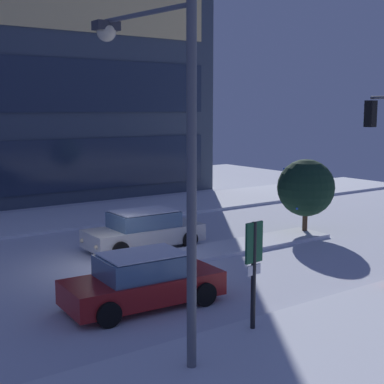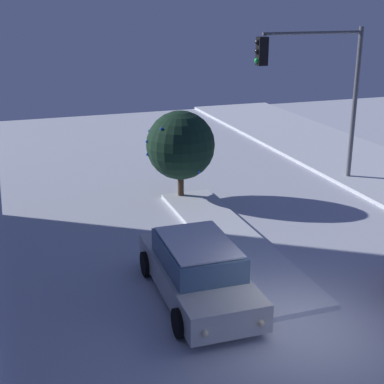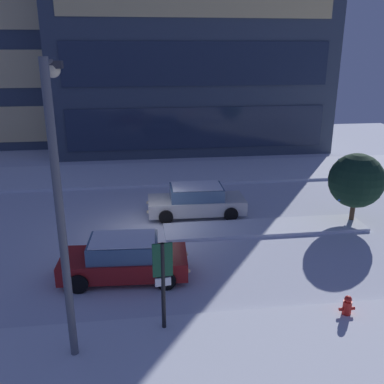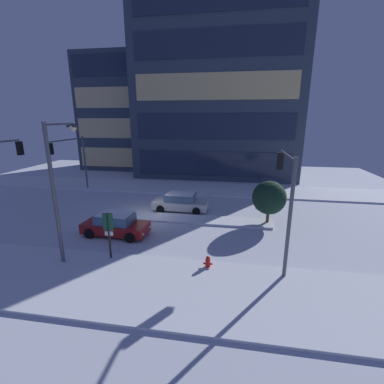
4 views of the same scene
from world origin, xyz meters
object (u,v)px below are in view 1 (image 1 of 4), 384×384
(street_lamp_arched, at_px, (163,133))
(decorated_tree_median, at_px, (306,188))
(car_near, at_px, (143,281))
(parking_info_sign, at_px, (254,263))
(car_far, at_px, (144,230))

(street_lamp_arched, relative_size, decorated_tree_median, 2.29)
(car_near, distance_m, parking_info_sign, 3.56)
(car_near, distance_m, street_lamp_arched, 5.39)
(car_near, relative_size, parking_info_sign, 1.65)
(car_far, height_order, decorated_tree_median, decorated_tree_median)
(parking_info_sign, bearing_deg, car_far, -19.83)
(parking_info_sign, relative_size, decorated_tree_median, 0.84)
(street_lamp_arched, relative_size, parking_info_sign, 2.72)
(car_near, bearing_deg, parking_info_sign, -66.72)
(street_lamp_arched, height_order, decorated_tree_median, street_lamp_arched)
(parking_info_sign, height_order, decorated_tree_median, decorated_tree_median)
(parking_info_sign, bearing_deg, decorated_tree_median, -59.04)
(car_near, xyz_separation_m, parking_info_sign, (1.16, -3.20, 1.05))
(car_near, xyz_separation_m, decorated_tree_median, (10.32, 3.70, 1.31))
(street_lamp_arched, distance_m, decorated_tree_median, 13.79)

